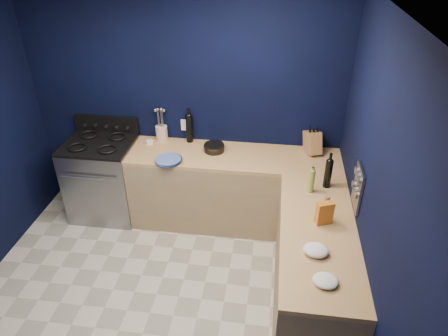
% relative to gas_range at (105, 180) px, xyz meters
% --- Properties ---
extents(floor, '(3.50, 3.50, 0.02)m').
position_rel_gas_range_xyz_m(floor, '(0.93, -1.42, -0.47)').
color(floor, '#B9B5A2').
rests_on(floor, ground).
extents(ceiling, '(3.50, 3.50, 0.02)m').
position_rel_gas_range_xyz_m(ceiling, '(0.93, -1.42, 2.15)').
color(ceiling, silver).
rests_on(ceiling, ground).
extents(wall_back, '(3.50, 0.02, 2.60)m').
position_rel_gas_range_xyz_m(wall_back, '(0.93, 0.34, 0.84)').
color(wall_back, black).
rests_on(wall_back, ground).
extents(wall_right, '(0.02, 3.50, 2.60)m').
position_rel_gas_range_xyz_m(wall_right, '(2.69, -1.42, 0.84)').
color(wall_right, black).
rests_on(wall_right, ground).
extents(cab_back, '(2.30, 0.63, 0.86)m').
position_rel_gas_range_xyz_m(cab_back, '(1.53, 0.02, -0.03)').
color(cab_back, '#9C7F5A').
rests_on(cab_back, floor).
extents(top_back, '(2.30, 0.63, 0.04)m').
position_rel_gas_range_xyz_m(top_back, '(1.53, 0.02, 0.42)').
color(top_back, olive).
rests_on(top_back, cab_back).
extents(cab_right, '(0.63, 1.67, 0.86)m').
position_rel_gas_range_xyz_m(cab_right, '(2.37, -1.13, -0.03)').
color(cab_right, '#9C7F5A').
rests_on(cab_right, floor).
extents(top_right, '(0.63, 1.67, 0.04)m').
position_rel_gas_range_xyz_m(top_right, '(2.37, -1.13, 0.42)').
color(top_right, olive).
rests_on(top_right, cab_right).
extents(gas_range, '(0.76, 0.66, 0.92)m').
position_rel_gas_range_xyz_m(gas_range, '(0.00, 0.00, 0.00)').
color(gas_range, gray).
rests_on(gas_range, floor).
extents(oven_door, '(0.59, 0.02, 0.42)m').
position_rel_gas_range_xyz_m(oven_door, '(0.00, -0.32, -0.01)').
color(oven_door, black).
rests_on(oven_door, gas_range).
extents(cooktop, '(0.76, 0.66, 0.03)m').
position_rel_gas_range_xyz_m(cooktop, '(0.00, 0.00, 0.48)').
color(cooktop, black).
rests_on(cooktop, gas_range).
extents(backguard, '(0.76, 0.06, 0.20)m').
position_rel_gas_range_xyz_m(backguard, '(0.00, 0.30, 0.58)').
color(backguard, black).
rests_on(backguard, gas_range).
extents(spice_panel, '(0.02, 0.28, 0.38)m').
position_rel_gas_range_xyz_m(spice_panel, '(2.67, -0.87, 0.72)').
color(spice_panel, gray).
rests_on(spice_panel, wall_right).
extents(wall_outlet, '(0.09, 0.02, 0.13)m').
position_rel_gas_range_xyz_m(wall_outlet, '(0.93, 0.32, 0.62)').
color(wall_outlet, white).
rests_on(wall_outlet, wall_back).
extents(plate_stack, '(0.28, 0.28, 0.03)m').
position_rel_gas_range_xyz_m(plate_stack, '(0.86, -0.21, 0.46)').
color(plate_stack, '#425DA6').
rests_on(plate_stack, top_back).
extents(ramekin, '(0.12, 0.12, 0.03)m').
position_rel_gas_range_xyz_m(ramekin, '(0.55, 0.16, 0.46)').
color(ramekin, white).
rests_on(ramekin, top_back).
extents(utensil_crock, '(0.15, 0.15, 0.17)m').
position_rel_gas_range_xyz_m(utensil_crock, '(0.66, 0.27, 0.52)').
color(utensil_crock, beige).
rests_on(utensil_crock, top_back).
extents(wine_bottle_back, '(0.09, 0.09, 0.33)m').
position_rel_gas_range_xyz_m(wine_bottle_back, '(0.99, 0.27, 0.60)').
color(wine_bottle_back, black).
rests_on(wine_bottle_back, top_back).
extents(lemon_basket, '(0.25, 0.25, 0.08)m').
position_rel_gas_range_xyz_m(lemon_basket, '(1.30, 0.08, 0.48)').
color(lemon_basket, black).
rests_on(lemon_basket, top_back).
extents(knife_block, '(0.22, 0.31, 0.30)m').
position_rel_gas_range_xyz_m(knife_block, '(2.36, 0.20, 0.56)').
color(knife_block, olive).
rests_on(knife_block, top_back).
extents(wine_bottle_right, '(0.09, 0.09, 0.28)m').
position_rel_gas_range_xyz_m(wine_bottle_right, '(2.47, -0.46, 0.58)').
color(wine_bottle_right, black).
rests_on(wine_bottle_right, top_right).
extents(oil_bottle, '(0.07, 0.07, 0.24)m').
position_rel_gas_range_xyz_m(oil_bottle, '(2.32, -0.57, 0.56)').
color(oil_bottle, '#7CA33D').
rests_on(oil_bottle, top_right).
extents(spice_jar_near, '(0.05, 0.05, 0.11)m').
position_rel_gas_range_xyz_m(spice_jar_near, '(2.45, -0.78, 0.49)').
color(spice_jar_near, olive).
rests_on(spice_jar_near, top_right).
extents(spice_jar_far, '(0.05, 0.05, 0.08)m').
position_rel_gas_range_xyz_m(spice_jar_far, '(2.43, -0.97, 0.48)').
color(spice_jar_far, olive).
rests_on(spice_jar_far, top_right).
extents(crouton_bag, '(0.15, 0.11, 0.20)m').
position_rel_gas_range_xyz_m(crouton_bag, '(2.40, -1.02, 0.54)').
color(crouton_bag, red).
rests_on(crouton_bag, top_right).
extents(towel_front, '(0.24, 0.22, 0.07)m').
position_rel_gas_range_xyz_m(towel_front, '(2.32, -1.40, 0.47)').
color(towel_front, white).
rests_on(towel_front, top_right).
extents(towel_end, '(0.20, 0.18, 0.05)m').
position_rel_gas_range_xyz_m(towel_end, '(2.37, -1.70, 0.47)').
color(towel_end, white).
rests_on(towel_end, top_right).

